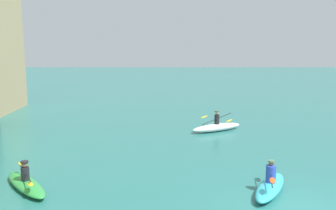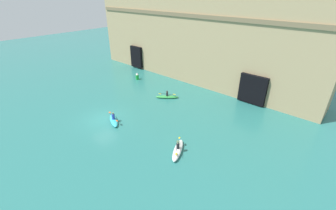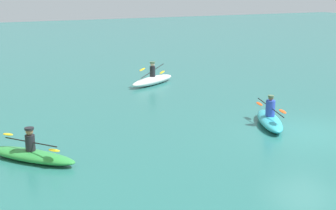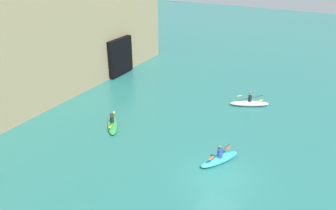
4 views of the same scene
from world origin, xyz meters
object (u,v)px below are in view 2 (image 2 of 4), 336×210
(kayak_white, at_px, (178,150))
(kayak_cyan, at_px, (114,120))
(marker_buoy, at_px, (137,76))
(kayak_green, at_px, (167,97))

(kayak_white, xyz_separation_m, kayak_cyan, (-8.83, -0.74, -0.02))
(kayak_white, height_order, marker_buoy, kayak_white)
(kayak_white, xyz_separation_m, kayak_green, (-8.52, 8.00, -0.05))
(kayak_green, height_order, kayak_cyan, kayak_cyan)
(marker_buoy, bearing_deg, kayak_green, -13.42)
(kayak_cyan, bearing_deg, kayak_white, 32.18)
(kayak_white, distance_m, marker_buoy, 19.79)
(kayak_cyan, bearing_deg, kayak_green, 115.36)
(kayak_green, relative_size, kayak_cyan, 0.98)
(kayak_cyan, relative_size, marker_buoy, 2.49)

